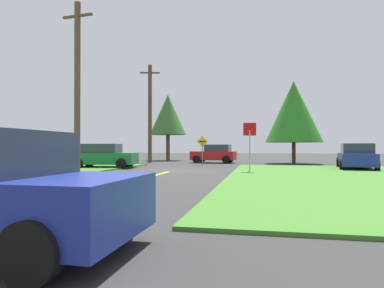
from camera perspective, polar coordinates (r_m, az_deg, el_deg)
The scene contains 12 objects.
ground_plane at distance 20.16m, azimuth -3.20°, elevation -4.51°, with size 120.00×120.00×0.00m, color #303030.
grass_verge_right at distance 16.18m, azimuth 27.88°, elevation -5.29°, with size 12.00×20.00×0.08m, color #3F7728.
lane_stripe_center at distance 12.62m, azimuth -12.49°, elevation -6.86°, with size 0.20×14.00×0.01m, color yellow.
stop_sign at distance 18.82m, azimuth 9.71°, elevation 1.02°, with size 0.70×0.07×2.74m.
parked_car_near_building at distance 23.47m, azimuth -14.65°, elevation -1.96°, with size 4.41×2.51×1.62m.
car_approaching_junction at distance 30.05m, azimuth 3.84°, elevation -1.66°, with size 4.01×2.42×1.62m.
car_on_crossroad at distance 23.43m, azimuth 25.97°, elevation -1.92°, with size 2.64×4.77×1.62m.
utility_pole_near at distance 19.33m, azimuth -18.78°, elevation 9.29°, with size 1.80×0.32×9.17m.
utility_pole_mid at distance 30.92m, azimuth -7.11°, elevation 5.25°, with size 1.78×0.51×8.84m.
direction_sign at distance 26.92m, azimuth 1.76°, elevation -0.48°, with size 0.90×0.13×2.30m.
oak_tree_left at distance 29.80m, azimuth 16.77°, elevation 5.25°, with size 4.71×4.71×6.98m.
pine_tree_center at distance 35.82m, azimuth -4.08°, elevation 4.94°, with size 3.85×3.85×6.95m.
Camera 1 is at (5.08, -19.46, 1.40)m, focal length 31.62 mm.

